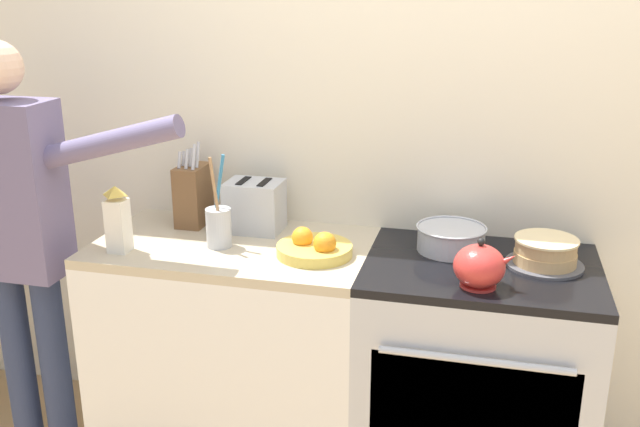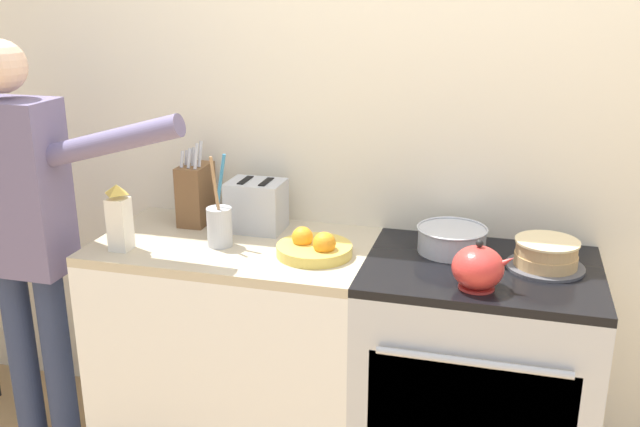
% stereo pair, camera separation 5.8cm
% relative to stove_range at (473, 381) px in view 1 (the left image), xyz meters
% --- Properties ---
extents(wall_back, '(8.00, 0.04, 2.60)m').
position_rel_stove_range_xyz_m(wall_back, '(-0.25, 0.32, 0.85)').
color(wall_back, silver).
rests_on(wall_back, ground_plane).
extents(counter_cabinet, '(1.01, 0.60, 0.90)m').
position_rel_stove_range_xyz_m(counter_cabinet, '(-0.90, 0.00, -0.00)').
color(counter_cabinet, white).
rests_on(counter_cabinet, ground_plane).
extents(stove_range, '(0.79, 0.64, 0.90)m').
position_rel_stove_range_xyz_m(stove_range, '(0.00, 0.00, 0.00)').
color(stove_range, '#B7BABF').
rests_on(stove_range, ground_plane).
extents(layer_cake, '(0.26, 0.26, 0.10)m').
position_rel_stove_range_xyz_m(layer_cake, '(0.20, 0.05, 0.49)').
color(layer_cake, '#4C4C51').
rests_on(layer_cake, stove_range).
extents(tea_kettle, '(0.20, 0.16, 0.16)m').
position_rel_stove_range_xyz_m(tea_kettle, '(-0.01, -0.18, 0.52)').
color(tea_kettle, red).
rests_on(tea_kettle, stove_range).
extents(mixing_bowl, '(0.25, 0.25, 0.09)m').
position_rel_stove_range_xyz_m(mixing_bowl, '(-0.12, 0.12, 0.49)').
color(mixing_bowl, '#B7BABF').
rests_on(mixing_bowl, stove_range).
extents(knife_block, '(0.10, 0.16, 0.33)m').
position_rel_stove_range_xyz_m(knife_block, '(-1.12, 0.17, 0.57)').
color(knife_block, brown).
rests_on(knife_block, counter_cabinet).
extents(utensil_crock, '(0.09, 0.09, 0.34)m').
position_rel_stove_range_xyz_m(utensil_crock, '(-0.94, -0.04, 0.53)').
color(utensil_crock, '#B7BABF').
rests_on(utensil_crock, counter_cabinet).
extents(fruit_bowl, '(0.27, 0.27, 0.10)m').
position_rel_stove_range_xyz_m(fruit_bowl, '(-0.58, -0.05, 0.48)').
color(fruit_bowl, gold).
rests_on(fruit_bowl, counter_cabinet).
extents(toaster, '(0.23, 0.16, 0.20)m').
position_rel_stove_range_xyz_m(toaster, '(-0.87, 0.16, 0.54)').
color(toaster, '#B7BABF').
rests_on(toaster, counter_cabinet).
extents(milk_carton, '(0.07, 0.07, 0.24)m').
position_rel_stove_range_xyz_m(milk_carton, '(-1.26, -0.17, 0.56)').
color(milk_carton, white).
rests_on(milk_carton, counter_cabinet).
extents(person_baker, '(0.93, 0.20, 1.63)m').
position_rel_stove_range_xyz_m(person_baker, '(-1.65, -0.19, 0.52)').
color(person_baker, '#283351').
rests_on(person_baker, ground_plane).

